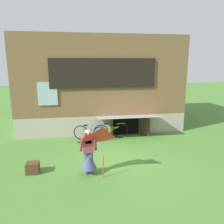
{
  "coord_description": "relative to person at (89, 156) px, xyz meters",
  "views": [
    {
      "loc": [
        -1.33,
        -7.85,
        3.67
      ],
      "look_at": [
        0.07,
        0.82,
        1.7
      ],
      "focal_mm": 35.88,
      "sensor_mm": 36.0,
      "label": 1
    }
  ],
  "objects": [
    {
      "name": "bicycle_blue",
      "position": [
        0.28,
        3.3,
        -0.28
      ],
      "size": [
        1.6,
        0.6,
        0.77
      ],
      "rotation": [
        0.0,
        0.0,
        -0.34
      ],
      "color": "black",
      "rests_on": "ground_plane"
    },
    {
      "name": "bicycle_yellow",
      "position": [
        1.28,
        3.39,
        -0.27
      ],
      "size": [
        1.74,
        0.19,
        0.79
      ],
      "rotation": [
        0.0,
        0.0,
        0.08
      ],
      "color": "black",
      "rests_on": "ground_plane"
    },
    {
      "name": "kite",
      "position": [
        0.42,
        -0.55,
        0.67
      ],
      "size": [
        1.12,
        1.05,
        1.67
      ],
      "color": "red",
      "rests_on": "ground_plane"
    },
    {
      "name": "log_house",
      "position": [
        1.0,
        6.51,
        1.85
      ],
      "size": [
        8.68,
        6.24,
        5.0
      ],
      "color": "#ADA393",
      "rests_on": "ground_plane"
    },
    {
      "name": "ground_plane",
      "position": [
        1.0,
        0.95,
        -0.65
      ],
      "size": [
        60.0,
        60.0,
        0.0
      ],
      "primitive_type": "plane",
      "color": "#4C7F33"
    },
    {
      "name": "wooden_crate",
      "position": [
        -1.87,
        0.38,
        -0.46
      ],
      "size": [
        0.42,
        0.36,
        0.38
      ],
      "primitive_type": "cube",
      "color": "#4C331E",
      "rests_on": "ground_plane"
    },
    {
      "name": "person",
      "position": [
        0.0,
        0.0,
        0.0
      ],
      "size": [
        0.61,
        0.52,
        1.55
      ],
      "rotation": [
        0.0,
        0.0,
        -0.26
      ],
      "color": "#474C75",
      "rests_on": "ground_plane"
    }
  ]
}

